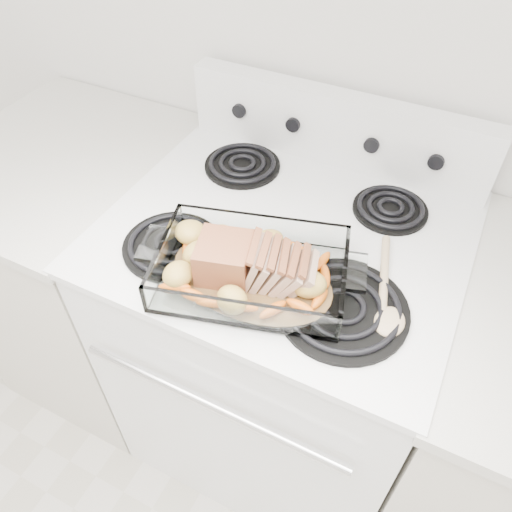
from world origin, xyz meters
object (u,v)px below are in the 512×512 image
at_px(electric_range, 279,345).
at_px(baking_dish, 251,273).
at_px(counter_left, 95,272).
at_px(pork_roast, 245,261).

relative_size(electric_range, baking_dish, 3.11).
bearing_deg(electric_range, counter_left, -179.90).
height_order(electric_range, counter_left, electric_range).
relative_size(electric_range, pork_roast, 4.89).
bearing_deg(pork_roast, electric_range, 86.11).
height_order(counter_left, baking_dish, baking_dish).
xyz_separation_m(counter_left, pork_roast, (0.66, -0.17, 0.52)).
xyz_separation_m(electric_range, counter_left, (-0.67, -0.00, -0.02)).
distance_m(electric_range, baking_dish, 0.51).
relative_size(electric_range, counter_left, 1.20).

